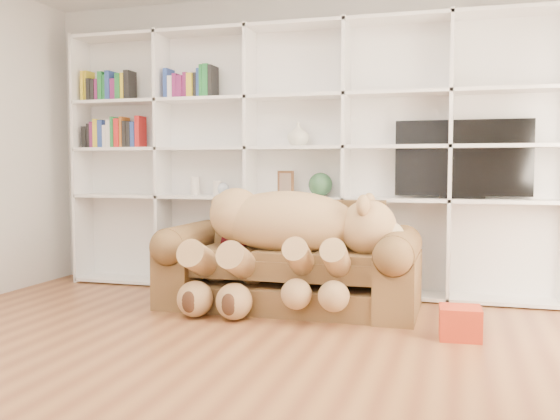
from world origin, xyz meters
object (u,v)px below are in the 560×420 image
(teddy_bear, at_px, (285,234))
(tv, at_px, (463,160))
(sofa, at_px, (290,267))
(gift_box, at_px, (460,323))

(teddy_bear, xyz_separation_m, tv, (1.31, 0.82, 0.58))
(sofa, distance_m, tv, 1.71)
(tv, bearing_deg, teddy_bear, -148.16)
(gift_box, bearing_deg, tv, 90.14)
(teddy_bear, relative_size, gift_box, 6.19)
(gift_box, height_order, tv, tv)
(gift_box, bearing_deg, teddy_bear, 162.09)
(teddy_bear, bearing_deg, tv, 36.15)
(gift_box, xyz_separation_m, tv, (-0.00, 1.24, 1.08))
(teddy_bear, height_order, tv, tv)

